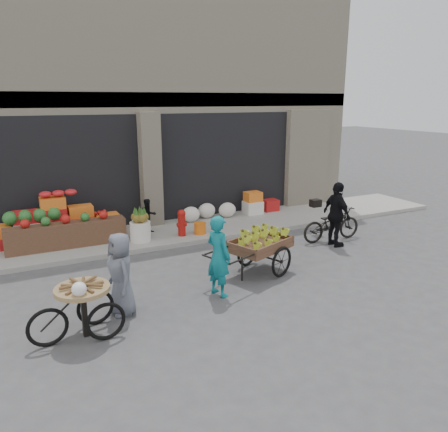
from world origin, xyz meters
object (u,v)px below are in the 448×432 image
seated_person (148,216)px  vendor_grey (121,274)px  vendor_woman (219,256)px  banana_cart (259,243)px  fire_hydrant (182,222)px  pineapple_bin (140,231)px  orange_bucket (200,228)px  cyclist (337,215)px  tricycle_cart (83,303)px  bicycle (332,224)px

seated_person → vendor_grey: bearing=-122.9°
vendor_woman → seated_person: bearing=-15.2°
seated_person → banana_cart: bearing=-79.5°
fire_hydrant → pineapple_bin: bearing=177.4°
orange_bucket → seated_person: 1.42m
vendor_grey → banana_cart: bearing=93.5°
seated_person → cyclist: 4.92m
banana_cart → tricycle_cart: (-3.75, -1.00, -0.11)m
seated_person → vendor_woman: bearing=-98.4°
bicycle → pineapple_bin: bearing=70.8°
seated_person → tricycle_cart: 5.14m
fire_hydrant → vendor_woman: size_ratio=0.45×
fire_hydrant → seated_person: (-0.70, 0.65, 0.08)m
cyclist → fire_hydrant: bearing=59.1°
orange_bucket → pineapple_bin: bearing=176.4°
tricycle_cart → vendor_grey: size_ratio=0.99×
orange_bucket → cyclist: 3.57m
seated_person → banana_cart: 3.78m
pineapple_bin → orange_bucket: pineapple_bin is taller
tricycle_cart → bicycle: size_ratio=0.84×
tricycle_cart → bicycle: bearing=11.9°
seated_person → bicycle: bearing=-40.1°
fire_hydrant → vendor_woman: vendor_woman is taller
pineapple_bin → fire_hydrant: fire_hydrant is taller
fire_hydrant → tricycle_cart: tricycle_cart is taller
vendor_grey → cyclist: cyclist is taller
fire_hydrant → banana_cart: (0.63, -2.89, 0.17)m
pineapple_bin → seated_person: size_ratio=0.56×
orange_bucket → bicycle: bicycle is taller
banana_cart → bicycle: size_ratio=1.39×
pineapple_bin → banana_cart: 3.42m
cyclist → orange_bucket: bearing=55.3°
banana_cart → vendor_woman: vendor_woman is taller
bicycle → cyclist: bearing=156.0°
bicycle → cyclist: 0.58m
fire_hydrant → vendor_grey: (-2.40, -3.38, 0.23)m
pineapple_bin → seated_person: 0.75m
pineapple_bin → cyclist: size_ratio=0.32×
fire_hydrant → orange_bucket: fire_hydrant is taller
pineapple_bin → orange_bucket: 1.61m
orange_bucket → tricycle_cart: 5.28m
vendor_woman → pineapple_bin: bearing=-8.5°
tricycle_cart → cyclist: 6.65m
orange_bucket → vendor_grey: 4.44m
vendor_grey → orange_bucket: bearing=133.2°
fire_hydrant → vendor_grey: vendor_grey is taller
tricycle_cart → vendor_grey: 0.90m
pineapple_bin → vendor_grey: 3.68m
seated_person → bicycle: 4.86m
tricycle_cart → banana_cart: bearing=9.2°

